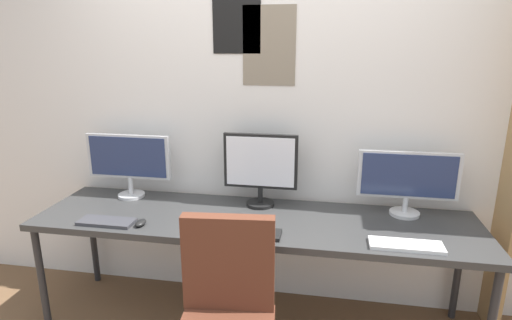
{
  "coord_description": "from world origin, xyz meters",
  "views": [
    {
      "loc": [
        0.42,
        -1.69,
        1.76
      ],
      "look_at": [
        0.0,
        0.65,
        1.09
      ],
      "focal_mm": 29.25,
      "sensor_mm": 36.0,
      "label": 1
    }
  ],
  "objects_px": {
    "monitor_right": "(408,179)",
    "keyboard_center": "(247,233)",
    "desk": "(255,225)",
    "keyboard_right": "(406,245)",
    "computer_mouse": "(141,223)",
    "monitor_left": "(129,161)",
    "keyboard_left": "(107,222)",
    "monitor_center": "(260,166)"
  },
  "relations": [
    {
      "from": "monitor_left",
      "to": "monitor_center",
      "type": "height_order",
      "value": "monitor_center"
    },
    {
      "from": "desk",
      "to": "computer_mouse",
      "type": "height_order",
      "value": "computer_mouse"
    },
    {
      "from": "monitor_right",
      "to": "keyboard_center",
      "type": "distance_m",
      "value": 1.03
    },
    {
      "from": "keyboard_right",
      "to": "computer_mouse",
      "type": "height_order",
      "value": "computer_mouse"
    },
    {
      "from": "desk",
      "to": "monitor_center",
      "type": "relative_size",
      "value": 5.64
    },
    {
      "from": "keyboard_center",
      "to": "desk",
      "type": "bearing_deg",
      "value": 90.0
    },
    {
      "from": "monitor_right",
      "to": "desk",
      "type": "bearing_deg",
      "value": -166.73
    },
    {
      "from": "desk",
      "to": "keyboard_left",
      "type": "distance_m",
      "value": 0.87
    },
    {
      "from": "monitor_left",
      "to": "computer_mouse",
      "type": "height_order",
      "value": "monitor_left"
    },
    {
      "from": "keyboard_right",
      "to": "desk",
      "type": "bearing_deg",
      "value": 164.69
    },
    {
      "from": "desk",
      "to": "keyboard_center",
      "type": "height_order",
      "value": "keyboard_center"
    },
    {
      "from": "desk",
      "to": "keyboard_left",
      "type": "xyz_separation_m",
      "value": [
        -0.84,
        -0.23,
        0.06
      ]
    },
    {
      "from": "desk",
      "to": "keyboard_right",
      "type": "bearing_deg",
      "value": -15.31
    },
    {
      "from": "monitor_right",
      "to": "keyboard_center",
      "type": "xyz_separation_m",
      "value": [
        -0.9,
        -0.44,
        -0.22
      ]
    },
    {
      "from": "keyboard_right",
      "to": "computer_mouse",
      "type": "relative_size",
      "value": 3.89
    },
    {
      "from": "desk",
      "to": "monitor_center",
      "type": "height_order",
      "value": "monitor_center"
    },
    {
      "from": "monitor_left",
      "to": "computer_mouse",
      "type": "bearing_deg",
      "value": -58.2
    },
    {
      "from": "desk",
      "to": "keyboard_right",
      "type": "distance_m",
      "value": 0.87
    },
    {
      "from": "monitor_center",
      "to": "monitor_right",
      "type": "xyz_separation_m",
      "value": [
        0.9,
        0.0,
        -0.04
      ]
    },
    {
      "from": "keyboard_center",
      "to": "keyboard_left",
      "type": "bearing_deg",
      "value": 180.0
    },
    {
      "from": "keyboard_right",
      "to": "keyboard_center",
      "type": "bearing_deg",
      "value": 180.0
    },
    {
      "from": "monitor_right",
      "to": "monitor_left",
      "type": "bearing_deg",
      "value": -180.0
    },
    {
      "from": "monitor_right",
      "to": "keyboard_center",
      "type": "relative_size",
      "value": 1.58
    },
    {
      "from": "monitor_left",
      "to": "monitor_right",
      "type": "distance_m",
      "value": 1.8
    },
    {
      "from": "keyboard_right",
      "to": "computer_mouse",
      "type": "xyz_separation_m",
      "value": [
        -1.47,
        0.01,
        0.01
      ]
    },
    {
      "from": "keyboard_left",
      "to": "keyboard_right",
      "type": "xyz_separation_m",
      "value": [
        1.68,
        0.0,
        0.0
      ]
    },
    {
      "from": "keyboard_left",
      "to": "computer_mouse",
      "type": "distance_m",
      "value": 0.21
    },
    {
      "from": "desk",
      "to": "computer_mouse",
      "type": "xyz_separation_m",
      "value": [
        -0.63,
        -0.22,
        0.06
      ]
    },
    {
      "from": "monitor_center",
      "to": "keyboard_right",
      "type": "relative_size",
      "value": 1.26
    },
    {
      "from": "desk",
      "to": "computer_mouse",
      "type": "relative_size",
      "value": 27.74
    },
    {
      "from": "monitor_left",
      "to": "monitor_center",
      "type": "distance_m",
      "value": 0.9
    },
    {
      "from": "keyboard_center",
      "to": "monitor_center",
      "type": "bearing_deg",
      "value": 90.0
    },
    {
      "from": "monitor_center",
      "to": "computer_mouse",
      "type": "height_order",
      "value": "monitor_center"
    },
    {
      "from": "desk",
      "to": "monitor_left",
      "type": "bearing_deg",
      "value": 166.73
    },
    {
      "from": "keyboard_center",
      "to": "computer_mouse",
      "type": "xyz_separation_m",
      "value": [
        -0.63,
        0.01,
        0.01
      ]
    },
    {
      "from": "desk",
      "to": "keyboard_center",
      "type": "distance_m",
      "value": 0.24
    },
    {
      "from": "monitor_left",
      "to": "monitor_right",
      "type": "height_order",
      "value": "monitor_left"
    },
    {
      "from": "keyboard_left",
      "to": "keyboard_right",
      "type": "bearing_deg",
      "value": 0.0
    },
    {
      "from": "monitor_center",
      "to": "computer_mouse",
      "type": "distance_m",
      "value": 0.81
    },
    {
      "from": "desk",
      "to": "keyboard_center",
      "type": "xyz_separation_m",
      "value": [
        0.0,
        -0.23,
        0.06
      ]
    },
    {
      "from": "keyboard_left",
      "to": "monitor_left",
      "type": "bearing_deg",
      "value": 97.73
    },
    {
      "from": "computer_mouse",
      "to": "keyboard_left",
      "type": "bearing_deg",
      "value": -177.63
    }
  ]
}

